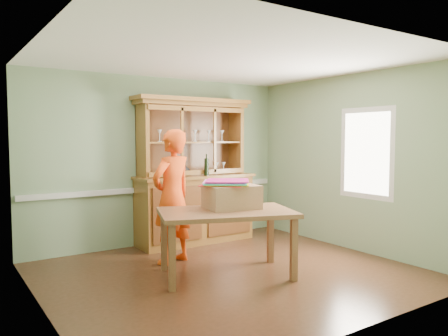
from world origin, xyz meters
TOP-DOWN VIEW (x-y plane):
  - floor at (0.00, 0.00)m, footprint 4.50×4.50m
  - ceiling at (0.00, 0.00)m, footprint 4.50×4.50m
  - wall_back at (0.00, 2.00)m, footprint 4.50×0.00m
  - wall_left at (-2.25, 0.00)m, footprint 0.00×4.00m
  - wall_right at (2.25, 0.00)m, footprint 0.00×4.00m
  - wall_front at (0.00, -2.00)m, footprint 4.50×0.00m
  - chair_rail at (0.00, 1.98)m, footprint 4.41×0.05m
  - framed_map at (-2.23, 0.30)m, footprint 0.03×0.60m
  - window_panel at (2.23, -0.30)m, footprint 0.03×0.96m
  - china_hutch at (0.46, 1.73)m, footprint 2.02×0.67m
  - dining_table at (-0.09, -0.03)m, footprint 1.88×1.49m
  - cardboard_box at (0.06, 0.07)m, footprint 0.73×0.62m
  - kite_stack at (0.01, 0.12)m, footprint 0.76×0.76m
  - person at (-0.39, 0.85)m, footprint 0.78×0.63m

SIDE VIEW (x-z plane):
  - floor at x=0.00m, z-range 0.00..0.00m
  - dining_table at x=-0.09m, z-range 0.31..1.14m
  - china_hutch at x=0.46m, z-range -0.36..2.01m
  - chair_rail at x=0.00m, z-range 0.86..0.94m
  - person at x=-0.39m, z-range 0.00..1.84m
  - cardboard_box at x=0.06m, z-range 0.82..1.13m
  - kite_stack at x=0.01m, z-range 1.13..1.19m
  - wall_back at x=0.00m, z-range -0.90..3.60m
  - wall_left at x=-2.25m, z-range -0.65..3.35m
  - wall_right at x=2.25m, z-range -0.65..3.35m
  - wall_front at x=0.00m, z-range -0.90..3.60m
  - window_panel at x=2.23m, z-range 0.82..2.18m
  - framed_map at x=-2.23m, z-range 1.32..1.78m
  - ceiling at x=0.00m, z-range 2.70..2.70m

